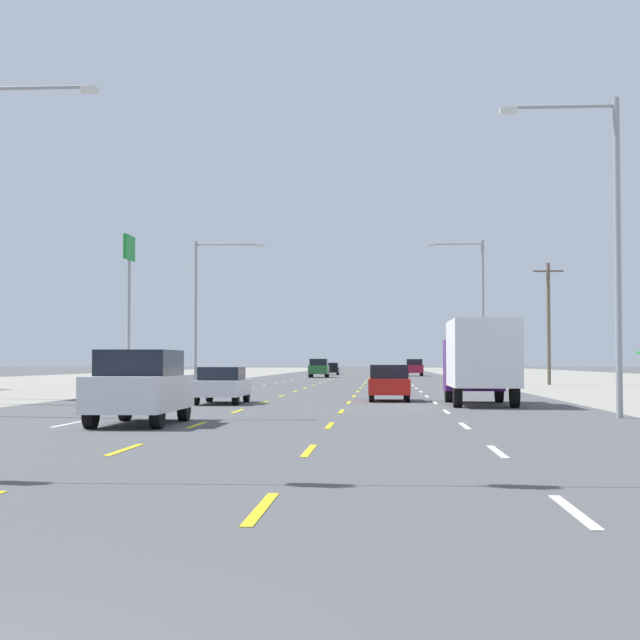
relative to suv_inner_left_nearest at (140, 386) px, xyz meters
The scene contains 15 objects.
ground_plane 44.01m from the suv_inner_left_nearest, 85.69° to the left, with size 572.00×572.00×0.00m, color #4C4C4F.
lane_markings 82.45m from the suv_inner_left_nearest, 87.70° to the left, with size 10.64×227.60×0.01m.
signal_span_wire 12.96m from the suv_inner_left_nearest, 74.24° to the right, with size 25.59×0.53×9.30m.
suv_inner_left_nearest is the anchor object (origin of this frame).
box_truck_far_right_near 16.32m from the suv_inner_left_nearest, 51.33° to the left, with size 2.40×7.20×3.23m.
sedan_inner_left_mid 13.55m from the suv_inner_left_nearest, 89.85° to the left, with size 1.80×4.50×1.46m.
hatchback_inner_right_midfar 17.91m from the suv_inner_left_nearest, 67.99° to the left, with size 1.72×3.90×1.54m.
suv_inner_left_far 80.77m from the suv_inner_left_nearest, 90.22° to the left, with size 1.98×4.90×1.98m.
suv_far_right_farther 93.45m from the suv_inner_left_nearest, 83.76° to the left, with size 1.98×4.90×1.98m.
hatchback_inner_left_farthest 102.17m from the suv_inner_left_nearest, 90.00° to the left, with size 1.72×3.90×1.54m.
pole_sign_left_row_2 43.57m from the suv_inner_left_nearest, 104.66° to the left, with size 0.24×2.38×10.32m.
streetlight_right_row_0 14.42m from the suv_inner_left_nearest, 16.89° to the left, with size 3.56×0.26×9.61m.
streetlight_left_row_1 45.41m from the suv_inner_left_nearest, 98.03° to the left, with size 5.03×0.26×10.27m.
streetlight_right_row_1 46.82m from the suv_inner_left_nearest, 73.68° to the left, with size 3.94×0.26×10.20m.
utility_pole_right_row_1 51.62m from the suv_inner_left_nearest, 68.91° to the left, with size 2.20×0.26×8.88m.
Camera 1 is at (3.13, -4.52, 1.67)m, focal length 56.97 mm.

